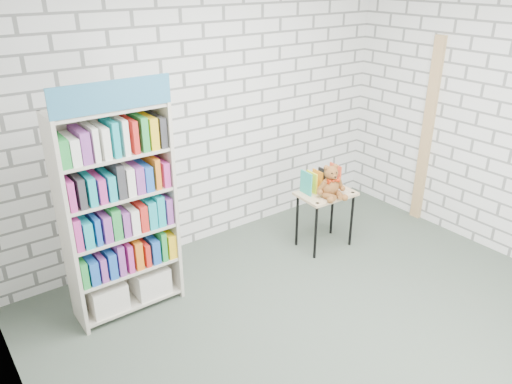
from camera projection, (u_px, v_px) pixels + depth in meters
ground at (339, 331)px, 4.11m from camera, size 4.50×4.50×0.00m
room_shell at (357, 121)px, 3.38m from camera, size 4.52×4.02×2.81m
bookshelf at (119, 212)px, 4.06m from camera, size 0.90×0.35×2.02m
display_table at (326, 200)px, 5.17m from camera, size 0.60×0.43×0.62m
table_books at (321, 179)px, 5.16m from camera, size 0.41×0.20×0.24m
teddy_bear at (331, 184)px, 5.00m from camera, size 0.30×0.30×0.33m
door_trim at (427, 132)px, 5.58m from camera, size 0.05×0.12×2.10m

